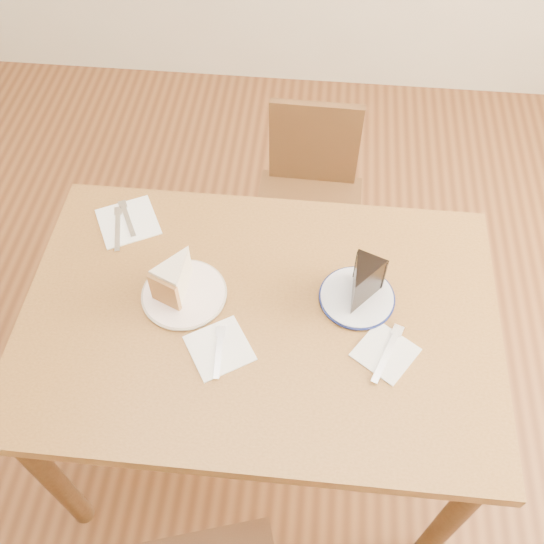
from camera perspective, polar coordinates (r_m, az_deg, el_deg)
The scene contains 14 objects.
ground at distance 2.19m, azimuth -0.88°, elevation -14.58°, with size 4.00×4.00×0.00m, color #462512.
table at distance 1.61m, azimuth -1.16°, elevation -5.92°, with size 1.20×0.80×0.75m.
chair_far at distance 2.22m, azimuth 3.51°, elevation 6.78°, with size 0.38×0.38×0.76m.
plate_cream at distance 1.56m, azimuth -8.26°, elevation -2.07°, with size 0.21×0.21×0.01m, color white.
plate_navy at distance 1.56m, azimuth 7.99°, elevation -2.39°, with size 0.19×0.19×0.01m, color white.
carrot_cake at distance 1.54m, azimuth -8.80°, elevation -0.32°, with size 0.08×0.11×0.09m, color white, non-canonical shape.
chocolate_cake at distance 1.51m, azimuth 8.40°, elevation -1.34°, with size 0.08×0.11×0.10m, color black, non-canonical shape.
napkin_cream at distance 1.48m, azimuth -4.96°, elevation -7.15°, with size 0.14×0.14×0.00m, color white.
napkin_navy at distance 1.49m, azimuth 10.62°, elevation -7.44°, with size 0.13×0.13×0.00m, color white.
napkin_spare at distance 1.75m, azimuth -13.40°, elevation 4.63°, with size 0.16×0.16×0.00m, color white.
fork_cream at distance 1.46m, azimuth -5.04°, elevation -7.55°, with size 0.01×0.14×0.00m, color silver.
knife_navy at distance 1.48m, azimuth 10.77°, elevation -7.57°, with size 0.02×0.17×0.00m, color silver.
fork_spare at distance 1.75m, azimuth -13.43°, elevation 4.89°, with size 0.01×0.14×0.00m, color silver.
knife_spare at distance 1.73m, azimuth -14.31°, elevation 3.93°, with size 0.01×0.16×0.00m, color silver.
Camera 1 is at (0.11, -0.81, 2.03)m, focal length 40.00 mm.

